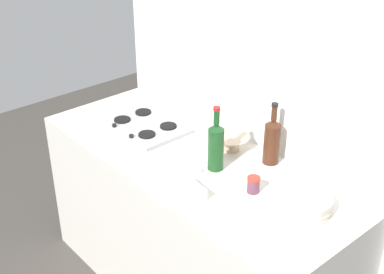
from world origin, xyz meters
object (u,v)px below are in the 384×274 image
at_px(stovetop_hob, 145,125).
at_px(condiment_jar_front, 253,185).
at_px(plate_stack, 306,203).
at_px(butter_dish, 190,190).
at_px(wine_bottle_mid_left, 216,145).
at_px(cutting_board, 171,165).
at_px(wine_bottle_leftmost, 272,140).
at_px(mixing_bowl, 231,142).

xyz_separation_m(stovetop_hob, condiment_jar_front, (0.83, -0.01, 0.03)).
bearing_deg(plate_stack, butter_dish, -143.50).
height_order(wine_bottle_mid_left, condiment_jar_front, wine_bottle_mid_left).
bearing_deg(plate_stack, cutting_board, -162.22).
bearing_deg(stovetop_hob, cutting_board, -19.87).
distance_m(wine_bottle_leftmost, butter_dish, 0.50).
bearing_deg(condiment_jar_front, mixing_bowl, 150.05).
height_order(mixing_bowl, butter_dish, mixing_bowl).
relative_size(stovetop_hob, butter_dish, 3.00).
relative_size(plate_stack, cutting_board, 0.86).
distance_m(stovetop_hob, cutting_board, 0.44).
relative_size(butter_dish, cutting_board, 0.57).
height_order(stovetop_hob, wine_bottle_mid_left, wine_bottle_mid_left).
bearing_deg(stovetop_hob, condiment_jar_front, -0.40).
xyz_separation_m(mixing_bowl, condiment_jar_front, (0.33, -0.19, -0.00)).
distance_m(stovetop_hob, mixing_bowl, 0.53).
xyz_separation_m(wine_bottle_leftmost, cutting_board, (-0.29, -0.40, -0.12)).
relative_size(wine_bottle_leftmost, butter_dish, 2.08).
bearing_deg(mixing_bowl, cutting_board, -102.82).
bearing_deg(stovetop_hob, mixing_bowl, 20.79).
height_order(condiment_jar_front, cutting_board, condiment_jar_front).
height_order(butter_dish, cutting_board, butter_dish).
height_order(butter_dish, condiment_jar_front, condiment_jar_front).
bearing_deg(wine_bottle_leftmost, cutting_board, -126.09).
xyz_separation_m(wine_bottle_mid_left, butter_dish, (0.09, -0.24, -0.10)).
height_order(plate_stack, cutting_board, plate_stack).
xyz_separation_m(wine_bottle_leftmost, mixing_bowl, (-0.21, -0.06, -0.08)).
height_order(wine_bottle_leftmost, condiment_jar_front, wine_bottle_leftmost).
height_order(plate_stack, mixing_bowl, mixing_bowl).
xyz_separation_m(stovetop_hob, wine_bottle_leftmost, (0.70, 0.25, 0.11)).
relative_size(mixing_bowl, butter_dish, 1.21).
bearing_deg(stovetop_hob, wine_bottle_mid_left, 0.24).
distance_m(plate_stack, wine_bottle_leftmost, 0.42).
relative_size(stovetop_hob, condiment_jar_front, 6.07).
distance_m(wine_bottle_mid_left, condiment_jar_front, 0.27).
distance_m(plate_stack, condiment_jar_front, 0.25).
bearing_deg(wine_bottle_leftmost, stovetop_hob, -160.65).
bearing_deg(plate_stack, stovetop_hob, -176.80).
distance_m(plate_stack, cutting_board, 0.69).
bearing_deg(wine_bottle_leftmost, mixing_bowl, -164.08).
xyz_separation_m(plate_stack, cutting_board, (-0.65, -0.21, -0.03)).
relative_size(wine_bottle_mid_left, cutting_board, 1.22).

